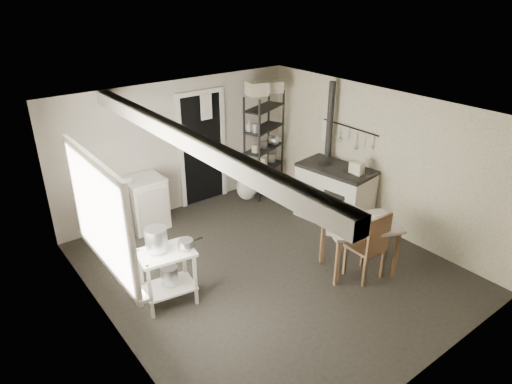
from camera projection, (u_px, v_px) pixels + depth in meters
floor at (269, 267)px, 6.62m from camera, size 5.00×5.00×0.00m
ceiling at (271, 113)px, 5.64m from camera, size 5.00×5.00×0.00m
wall_back at (179, 147)px, 7.92m from camera, size 4.50×0.02×2.30m
wall_front at (435, 287)px, 4.34m from camera, size 4.50×0.02×2.30m
wall_left at (107, 252)px, 4.89m from camera, size 0.02×5.00×2.30m
wall_right at (378, 159)px, 7.37m from camera, size 0.02×5.00×2.30m
window at (98, 215)px, 4.90m from camera, size 0.12×1.76×1.28m
doorway at (203, 150)px, 8.22m from camera, size 0.96×0.10×2.08m
ceiling_beam at (186, 139)px, 5.02m from camera, size 0.18×5.00×0.18m
wallpaper_panel at (377, 160)px, 7.36m from camera, size 0.01×5.00×2.30m
utensil_rail at (349, 127)px, 7.60m from camera, size 0.06×1.20×0.44m
prep_table at (168, 276)px, 5.75m from camera, size 0.74×0.58×0.77m
stockpot at (156, 239)px, 5.53m from camera, size 0.33×0.33×0.29m
saucepan at (186, 244)px, 5.61m from camera, size 0.20×0.20×0.10m
bucket at (169, 275)px, 5.80m from camera, size 0.29×0.29×0.24m
base_cabinets at (126, 208)px, 7.32m from camera, size 1.37×0.62×0.89m
mixing_bowl at (127, 180)px, 7.12m from camera, size 0.34×0.34×0.07m
counter_cup at (100, 187)px, 6.81m from camera, size 0.14×0.14×0.10m
shelf_rack at (264, 146)px, 8.58m from camera, size 0.98×0.66×1.94m
shelf_jar at (249, 127)px, 8.21m from camera, size 0.12×0.12×0.21m
storage_box_a at (257, 91)px, 7.99m from camera, size 0.40×0.36×0.24m
storage_box_b at (273, 89)px, 8.22m from camera, size 0.38×0.36×0.20m
stove at (334, 196)px, 7.75m from camera, size 0.86×1.33×0.97m
stovepipe at (330, 122)px, 7.75m from camera, size 0.13×0.13×1.42m
side_ledge at (357, 202)px, 7.57m from camera, size 0.61×0.42×0.85m
oats_box at (356, 172)px, 7.26m from camera, size 0.14×0.23×0.33m
work_table at (358, 247)px, 6.42m from camera, size 1.20×1.05×0.76m
table_cup at (377, 219)px, 6.27m from camera, size 0.12×0.12×0.09m
chair at (365, 246)px, 6.24m from camera, size 0.44×0.46×1.03m
flour_sack at (247, 188)px, 8.56m from camera, size 0.51×0.46×0.52m
floor_crock at (329, 231)px, 7.43m from camera, size 0.11×0.11×0.14m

